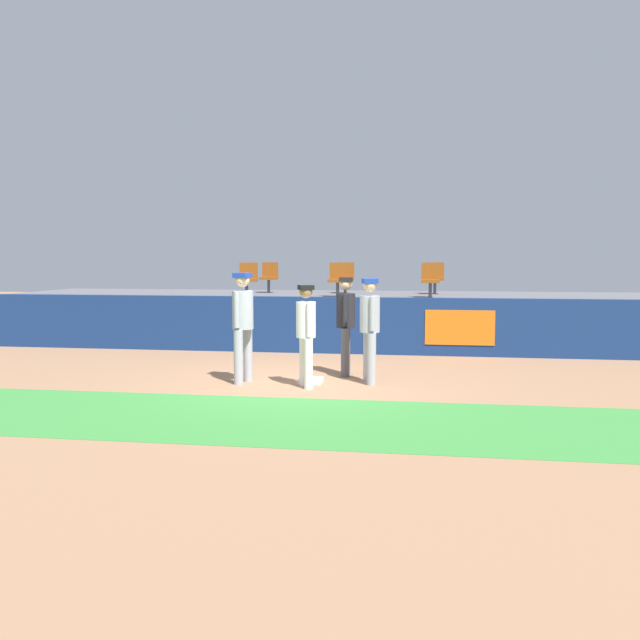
{
  "coord_description": "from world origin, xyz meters",
  "views": [
    {
      "loc": [
        2.22,
        -11.39,
        2.12
      ],
      "look_at": [
        0.2,
        1.13,
        1.0
      ],
      "focal_mm": 38.56,
      "sensor_mm": 36.0,
      "label": 1
    }
  ],
  "objects": [
    {
      "name": "player_runner_visitor",
      "position": [
        -0.95,
        -0.05,
        1.1
      ],
      "size": [
        0.43,
        0.52,
        1.89
      ],
      "rotation": [
        0.0,
        0.0,
        -1.8
      ],
      "color": "#9EA3AD",
      "rests_on": "ground_plane"
    },
    {
      "name": "bleacher_platform",
      "position": [
        0.0,
        6.5,
        0.6
      ],
      "size": [
        18.0,
        4.8,
        1.2
      ],
      "primitive_type": "cube",
      "color": "#59595E",
      "rests_on": "ground_plane"
    },
    {
      "name": "seat_front_right",
      "position": [
        2.21,
        5.37,
        1.67
      ],
      "size": [
        0.44,
        0.44,
        0.84
      ],
      "color": "#4C4C51",
      "rests_on": "bleacher_platform"
    },
    {
      "name": "ground_plane",
      "position": [
        0.0,
        0.0,
        0.0
      ],
      "size": [
        60.0,
        60.0,
        0.0
      ],
      "primitive_type": "plane",
      "color": "#936B4C"
    },
    {
      "name": "first_base",
      "position": [
        0.2,
        0.13,
        0.04
      ],
      "size": [
        0.4,
        0.4,
        0.08
      ],
      "primitive_type": "cube",
      "color": "white",
      "rests_on": "ground_plane"
    },
    {
      "name": "player_coach_visitor",
      "position": [
        1.2,
        0.24,
        1.04
      ],
      "size": [
        0.43,
        0.49,
        1.8
      ],
      "rotation": [
        0.0,
        0.0,
        -1.27
      ],
      "color": "#9EA3AD",
      "rests_on": "ground_plane"
    },
    {
      "name": "seat_back_right",
      "position": [
        2.33,
        7.17,
        1.68
      ],
      "size": [
        0.48,
        0.44,
        0.84
      ],
      "color": "#4C4C51",
      "rests_on": "bleacher_platform"
    },
    {
      "name": "seat_back_center",
      "position": [
        -0.06,
        7.17,
        1.67
      ],
      "size": [
        0.44,
        0.44,
        0.84
      ],
      "color": "#4C4C51",
      "rests_on": "bleacher_platform"
    },
    {
      "name": "field_wall",
      "position": [
        0.01,
        3.93,
        0.64
      ],
      "size": [
        18.0,
        0.26,
        1.28
      ],
      "color": "navy",
      "rests_on": "ground_plane"
    },
    {
      "name": "grass_foreground_strip",
      "position": [
        0.0,
        -2.61,
        0.0
      ],
      "size": [
        18.0,
        2.8,
        0.01
      ],
      "primitive_type": "cube",
      "color": "#388438",
      "rests_on": "ground_plane"
    },
    {
      "name": "seat_back_left",
      "position": [
        -2.19,
        7.17,
        1.67
      ],
      "size": [
        0.45,
        0.44,
        0.84
      ],
      "color": "#4C4C51",
      "rests_on": "bleacher_platform"
    },
    {
      "name": "player_umpire",
      "position": [
        0.7,
        0.96,
        1.04
      ],
      "size": [
        0.36,
        0.5,
        1.8
      ],
      "rotation": [
        0.0,
        0.0,
        -1.51
      ],
      "color": "#4C4C51",
      "rests_on": "ground_plane"
    },
    {
      "name": "seat_front_center",
      "position": [
        -0.03,
        5.37,
        1.67
      ],
      "size": [
        0.45,
        0.44,
        0.84
      ],
      "color": "#4C4C51",
      "rests_on": "bleacher_platform"
    },
    {
      "name": "seat_front_left",
      "position": [
        -2.33,
        5.37,
        1.67
      ],
      "size": [
        0.46,
        0.44,
        0.84
      ],
      "color": "#4C4C51",
      "rests_on": "bleacher_platform"
    },
    {
      "name": "player_fielder_home",
      "position": [
        0.2,
        -0.29,
        0.98
      ],
      "size": [
        0.43,
        0.55,
        1.7
      ],
      "rotation": [
        0.0,
        0.0,
        -1.12
      ],
      "color": "white",
      "rests_on": "ground_plane"
    }
  ]
}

